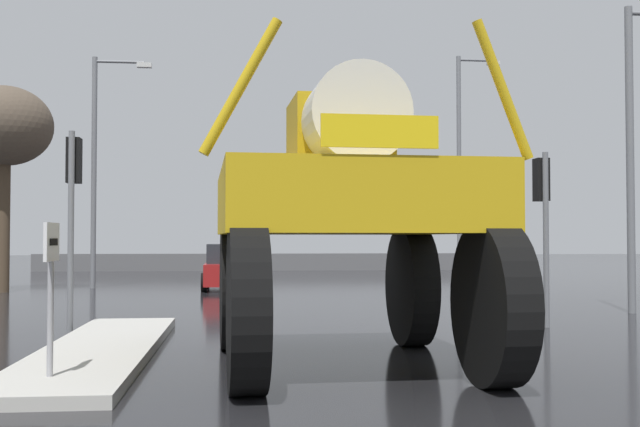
{
  "coord_description": "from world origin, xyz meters",
  "views": [
    {
      "loc": [
        -1.7,
        -3.32,
        1.71
      ],
      "look_at": [
        -0.32,
        10.23,
        2.14
      ],
      "focal_mm": 44.04,
      "sensor_mm": 36.0,
      "label": 1
    }
  ],
  "objects_px": {
    "streetlight_far_right": "(462,157)",
    "streetlight_far_left": "(99,159)",
    "oversize_sprayer": "(345,213)",
    "lane_arrow_sign": "(51,270)",
    "traffic_signal_near_right": "(542,200)",
    "streetlight_near_right": "(635,141)",
    "traffic_signal_near_left": "(73,186)",
    "bare_tree_left": "(5,128)",
    "sedan_ahead": "(231,268)"
  },
  "relations": [
    {
      "from": "lane_arrow_sign",
      "to": "streetlight_near_right",
      "type": "relative_size",
      "value": 0.25
    },
    {
      "from": "lane_arrow_sign",
      "to": "streetlight_far_left",
      "type": "distance_m",
      "value": 18.82
    },
    {
      "from": "traffic_signal_near_left",
      "to": "oversize_sprayer",
      "type": "bearing_deg",
      "value": -43.61
    },
    {
      "from": "oversize_sprayer",
      "to": "bare_tree_left",
      "type": "xyz_separation_m",
      "value": [
        -8.88,
        15.27,
        3.17
      ]
    },
    {
      "from": "streetlight_far_right",
      "to": "traffic_signal_near_right",
      "type": "bearing_deg",
      "value": -100.82
    },
    {
      "from": "oversize_sprayer",
      "to": "sedan_ahead",
      "type": "bearing_deg",
      "value": 3.34
    },
    {
      "from": "lane_arrow_sign",
      "to": "streetlight_far_left",
      "type": "xyz_separation_m",
      "value": [
        -2.71,
        18.37,
        3.1
      ]
    },
    {
      "from": "oversize_sprayer",
      "to": "streetlight_far_left",
      "type": "relative_size",
      "value": 0.7
    },
    {
      "from": "oversize_sprayer",
      "to": "lane_arrow_sign",
      "type": "bearing_deg",
      "value": 107.74
    },
    {
      "from": "traffic_signal_near_right",
      "to": "streetlight_far_left",
      "type": "relative_size",
      "value": 0.42
    },
    {
      "from": "lane_arrow_sign",
      "to": "bare_tree_left",
      "type": "height_order",
      "value": "bare_tree_left"
    },
    {
      "from": "oversize_sprayer",
      "to": "streetlight_far_left",
      "type": "xyz_separation_m",
      "value": [
        -6.26,
        17.05,
        2.4
      ]
    },
    {
      "from": "traffic_signal_near_right",
      "to": "streetlight_near_right",
      "type": "distance_m",
      "value": 4.24
    },
    {
      "from": "lane_arrow_sign",
      "to": "oversize_sprayer",
      "type": "relative_size",
      "value": 0.31
    },
    {
      "from": "traffic_signal_near_left",
      "to": "bare_tree_left",
      "type": "height_order",
      "value": "bare_tree_left"
    },
    {
      "from": "sedan_ahead",
      "to": "streetlight_far_right",
      "type": "bearing_deg",
      "value": -65.2
    },
    {
      "from": "streetlight_far_left",
      "to": "streetlight_far_right",
      "type": "height_order",
      "value": "streetlight_far_right"
    },
    {
      "from": "sedan_ahead",
      "to": "streetlight_far_right",
      "type": "xyz_separation_m",
      "value": [
        9.31,
        4.38,
        4.32
      ]
    },
    {
      "from": "lane_arrow_sign",
      "to": "traffic_signal_near_left",
      "type": "bearing_deg",
      "value": 99.35
    },
    {
      "from": "lane_arrow_sign",
      "to": "traffic_signal_near_left",
      "type": "distance_m",
      "value": 5.8
    },
    {
      "from": "streetlight_far_left",
      "to": "streetlight_far_right",
      "type": "distance_m",
      "value": 14.32
    },
    {
      "from": "streetlight_far_left",
      "to": "lane_arrow_sign",
      "type": "bearing_deg",
      "value": -81.59
    },
    {
      "from": "lane_arrow_sign",
      "to": "oversize_sprayer",
      "type": "height_order",
      "value": "oversize_sprayer"
    },
    {
      "from": "streetlight_near_right",
      "to": "traffic_signal_near_left",
      "type": "bearing_deg",
      "value": -168.87
    },
    {
      "from": "lane_arrow_sign",
      "to": "streetlight_near_right",
      "type": "bearing_deg",
      "value": 35.4
    },
    {
      "from": "lane_arrow_sign",
      "to": "traffic_signal_near_right",
      "type": "height_order",
      "value": "traffic_signal_near_right"
    },
    {
      "from": "streetlight_far_right",
      "to": "lane_arrow_sign",
      "type": "bearing_deg",
      "value": -116.93
    },
    {
      "from": "sedan_ahead",
      "to": "traffic_signal_near_left",
      "type": "xyz_separation_m",
      "value": [
        -2.75,
        -11.97,
        1.96
      ]
    },
    {
      "from": "streetlight_far_left",
      "to": "bare_tree_left",
      "type": "distance_m",
      "value": 3.26
    },
    {
      "from": "traffic_signal_near_right",
      "to": "streetlight_near_right",
      "type": "relative_size",
      "value": 0.48
    },
    {
      "from": "traffic_signal_near_right",
      "to": "streetlight_far_left",
      "type": "xyz_separation_m",
      "value": [
        -10.73,
        12.79,
        1.99
      ]
    },
    {
      "from": "oversize_sprayer",
      "to": "streetlight_near_right",
      "type": "distance_m",
      "value": 10.3
    },
    {
      "from": "streetlight_far_left",
      "to": "sedan_ahead",
      "type": "bearing_deg",
      "value": -10.23
    },
    {
      "from": "oversize_sprayer",
      "to": "streetlight_far_right",
      "type": "distance_m",
      "value": 22.17
    },
    {
      "from": "sedan_ahead",
      "to": "traffic_signal_near_left",
      "type": "bearing_deg",
      "value": 166.64
    },
    {
      "from": "traffic_signal_near_right",
      "to": "streetlight_far_left",
      "type": "bearing_deg",
      "value": 129.98
    },
    {
      "from": "sedan_ahead",
      "to": "traffic_signal_near_right",
      "type": "distance_m",
      "value": 13.58
    },
    {
      "from": "streetlight_far_right",
      "to": "streetlight_far_left",
      "type": "bearing_deg",
      "value": -165.57
    },
    {
      "from": "lane_arrow_sign",
      "to": "streetlight_far_right",
      "type": "distance_m",
      "value": 24.87
    },
    {
      "from": "oversize_sprayer",
      "to": "streetlight_far_right",
      "type": "bearing_deg",
      "value": -22.91
    },
    {
      "from": "sedan_ahead",
      "to": "streetlight_near_right",
      "type": "xyz_separation_m",
      "value": [
        9.36,
        -9.59,
        3.23
      ]
    },
    {
      "from": "streetlight_near_right",
      "to": "streetlight_far_left",
      "type": "bearing_deg",
      "value": 143.17
    },
    {
      "from": "oversize_sprayer",
      "to": "bare_tree_left",
      "type": "height_order",
      "value": "bare_tree_left"
    },
    {
      "from": "oversize_sprayer",
      "to": "traffic_signal_near_right",
      "type": "relative_size",
      "value": 1.66
    },
    {
      "from": "streetlight_far_right",
      "to": "oversize_sprayer",
      "type": "bearing_deg",
      "value": -110.22
    },
    {
      "from": "oversize_sprayer",
      "to": "bare_tree_left",
      "type": "distance_m",
      "value": 17.94
    },
    {
      "from": "traffic_signal_near_left",
      "to": "bare_tree_left",
      "type": "distance_m",
      "value": 12.14
    },
    {
      "from": "oversize_sprayer",
      "to": "traffic_signal_near_left",
      "type": "relative_size",
      "value": 1.53
    },
    {
      "from": "traffic_signal_near_left",
      "to": "lane_arrow_sign",
      "type": "bearing_deg",
      "value": -80.65
    },
    {
      "from": "lane_arrow_sign",
      "to": "sedan_ahead",
      "type": "height_order",
      "value": "lane_arrow_sign"
    }
  ]
}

